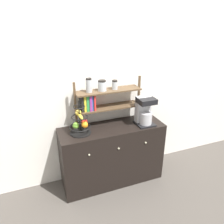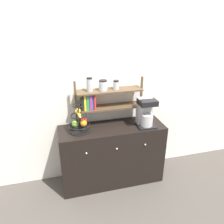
{
  "view_description": "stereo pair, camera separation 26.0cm",
  "coord_description": "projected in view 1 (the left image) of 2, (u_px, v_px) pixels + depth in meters",
  "views": [
    {
      "loc": [
        -0.85,
        -2.01,
        2.04
      ],
      "look_at": [
        0.0,
        0.22,
        1.0
      ],
      "focal_mm": 35.0,
      "sensor_mm": 36.0,
      "label": 1
    },
    {
      "loc": [
        -0.61,
        -2.09,
        2.04
      ],
      "look_at": [
        0.0,
        0.22,
        1.0
      ],
      "focal_mm": 35.0,
      "sensor_mm": 36.0,
      "label": 2
    }
  ],
  "objects": [
    {
      "name": "ground_plane",
      "position": [
        118.0,
        189.0,
        2.82
      ],
      "size": [
        12.0,
        12.0,
        0.0
      ],
      "primitive_type": "plane",
      "color": "#47423D"
    },
    {
      "name": "wall_back",
      "position": [
        104.0,
        82.0,
        2.71
      ],
      "size": [
        7.0,
        0.05,
        2.6
      ],
      "primitive_type": "cube",
      "color": "silver",
      "rests_on": "ground_plane"
    },
    {
      "name": "sideboard",
      "position": [
        112.0,
        154.0,
        2.84
      ],
      "size": [
        1.3,
        0.45,
        0.8
      ],
      "color": "black",
      "rests_on": "ground_plane"
    },
    {
      "name": "coffee_maker",
      "position": [
        144.0,
        111.0,
        2.7
      ],
      "size": [
        0.22,
        0.23,
        0.35
      ],
      "color": "black",
      "rests_on": "sideboard"
    },
    {
      "name": "fruit_stand",
      "position": [
        80.0,
        123.0,
        2.49
      ],
      "size": [
        0.25,
        0.25,
        0.4
      ],
      "color": "black",
      "rests_on": "sideboard"
    },
    {
      "name": "shelf_hutch",
      "position": [
        101.0,
        97.0,
        2.61
      ],
      "size": [
        0.85,
        0.2,
        0.61
      ],
      "color": "brown",
      "rests_on": "sideboard"
    }
  ]
}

